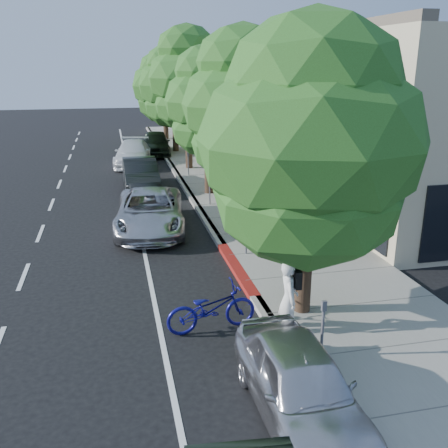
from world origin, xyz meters
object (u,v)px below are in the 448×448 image
object	(u,v)px
street_tree_3	(187,80)
bicycle	(211,308)
cyclist	(289,299)
silver_suv	(150,211)
street_tree_1	(242,108)
street_tree_4	(174,86)
street_tree_2	(208,103)
street_tree_0	(310,145)
dark_sedan	(140,174)
dark_suv_far	(156,143)
street_tree_5	(164,87)
pedestrian	(246,173)
near_car_a	(300,384)
white_pickup	(133,153)

from	to	relation	value
street_tree_3	bicycle	distance (m)	18.90
cyclist	silver_suv	world-z (taller)	cyclist
street_tree_1	street_tree_4	bearing A→B (deg)	90.00
street_tree_2	silver_suv	xyz separation A→B (m)	(-3.10, -4.50, -3.53)
street_tree_0	dark_sedan	size ratio (longest dim) A/B	1.55
street_tree_1	street_tree_2	bearing A→B (deg)	90.00
dark_suv_far	street_tree_5	bearing A→B (deg)	81.29
cyclist	dark_sedan	distance (m)	14.91
cyclist	dark_sedan	world-z (taller)	cyclist
street_tree_4	dark_sedan	size ratio (longest dim) A/B	1.60
dark_sedan	pedestrian	bearing A→B (deg)	-21.64
street_tree_3	street_tree_5	distance (m)	12.03
street_tree_1	dark_suv_far	distance (m)	18.10
street_tree_1	pedestrian	distance (m)	7.26
street_tree_1	bicycle	size ratio (longest dim) A/B	3.39
street_tree_5	silver_suv	distance (m)	22.97
street_tree_0	near_car_a	world-z (taller)	street_tree_0
street_tree_1	silver_suv	xyz separation A→B (m)	(-3.10, 1.50, -3.81)
silver_suv	cyclist	bearing A→B (deg)	-67.68
street_tree_1	cyclist	size ratio (longest dim) A/B	4.03
street_tree_5	white_pickup	world-z (taller)	street_tree_5
street_tree_0	cyclist	distance (m)	3.48
dark_sedan	white_pickup	bearing A→B (deg)	89.95
cyclist	white_pickup	size ratio (longest dim) A/B	0.36
street_tree_0	pedestrian	world-z (taller)	street_tree_0
street_tree_3	silver_suv	distance (m)	11.77
street_tree_3	silver_suv	xyz separation A→B (m)	(-3.10, -10.50, -4.33)
street_tree_4	dark_sedan	bearing A→B (deg)	-106.82
bicycle	street_tree_5	bearing A→B (deg)	-10.58
street_tree_3	street_tree_4	world-z (taller)	street_tree_3
bicycle	near_car_a	size ratio (longest dim) A/B	0.54
street_tree_3	pedestrian	size ratio (longest dim) A/B	4.74
street_tree_2	street_tree_4	bearing A→B (deg)	90.00
street_tree_0	street_tree_2	distance (m)	12.00
pedestrian	cyclist	bearing A→B (deg)	38.91
street_tree_1	street_tree_4	size ratio (longest dim) A/B	0.98
street_tree_4	white_pickup	distance (m)	6.12
street_tree_0	street_tree_3	world-z (taller)	street_tree_3
cyclist	pedestrian	bearing A→B (deg)	-2.61
street_tree_1	bicycle	distance (m)	7.73
street_tree_3	dark_sedan	bearing A→B (deg)	-126.83
street_tree_0	street_tree_2	size ratio (longest dim) A/B	1.05
street_tree_4	dark_sedan	world-z (taller)	street_tree_4
bicycle	pedestrian	bearing A→B (deg)	-24.75
street_tree_3	cyclist	bearing A→B (deg)	-91.98
street_tree_5	cyclist	xyz separation A→B (m)	(-0.65, -30.78, -3.27)
street_tree_0	bicycle	xyz separation A→B (m)	(-2.32, -0.20, -3.67)
street_tree_4	bicycle	world-z (taller)	street_tree_4
street_tree_0	cyclist	world-z (taller)	street_tree_0
street_tree_5	street_tree_0	bearing A→B (deg)	-90.00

